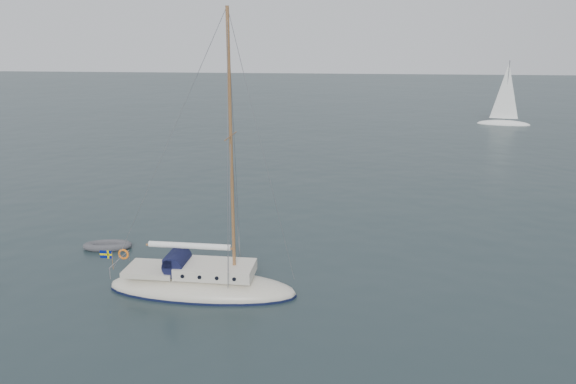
# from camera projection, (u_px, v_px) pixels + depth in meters

# --- Properties ---
(ground) EXTENTS (300.00, 300.00, 0.00)m
(ground) POSITION_uv_depth(u_px,v_px,m) (283.00, 278.00, 26.89)
(ground) COLOR black
(ground) RESTS_ON ground
(sailboat) EXTENTS (9.06, 2.72, 12.90)m
(sailboat) POSITION_uv_depth(u_px,v_px,m) (201.00, 272.00, 25.15)
(sailboat) COLOR beige
(sailboat) RESTS_ON ground
(dinghy) EXTENTS (2.64, 1.19, 0.38)m
(dinghy) POSITION_uv_depth(u_px,v_px,m) (108.00, 246.00, 30.52)
(dinghy) COLOR #525157
(dinghy) RESTS_ON ground
(distant_yacht_c) EXTENTS (6.55, 3.49, 8.67)m
(distant_yacht_c) POSITION_uv_depth(u_px,v_px,m) (506.00, 96.00, 71.97)
(distant_yacht_c) COLOR white
(distant_yacht_c) RESTS_ON ground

